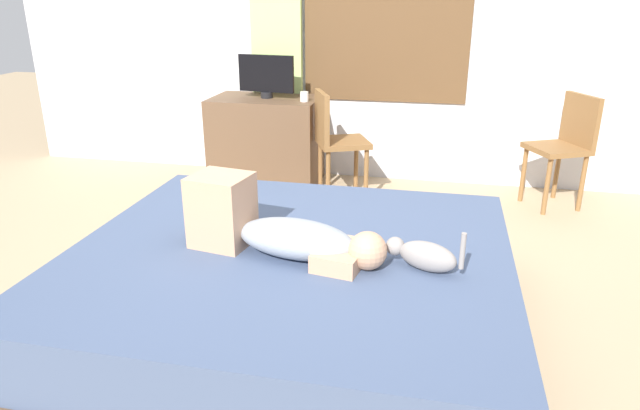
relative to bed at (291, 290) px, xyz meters
The scene contains 11 objects.
ground_plane 0.22m from the bed, 139.44° to the left, with size 16.00×16.00×0.00m, color tan.
back_wall_with_window 2.87m from the bed, 90.38° to the left, with size 6.40×0.14×2.90m.
bed is the anchor object (origin of this frame).
person_lying 0.35m from the bed, 128.97° to the right, with size 0.94×0.39×0.34m.
cat 0.69m from the bed, ahead, with size 0.34×0.20×0.21m.
desk 2.34m from the bed, 110.03° to the left, with size 0.90×0.56×0.74m.
tv_monitor 2.44m from the bed, 109.64° to the left, with size 0.48×0.10×0.35m.
cup 2.22m from the bed, 101.81° to the left, with size 0.07×0.07×0.08m, color white.
chair_by_desk 1.94m from the bed, 94.63° to the left, with size 0.50×0.50×0.86m.
chair_spare 2.67m from the bed, 53.34° to the left, with size 0.51×0.51×0.86m.
curtain_left 2.77m from the bed, 107.25° to the left, with size 0.44×0.06×2.37m, color #ADCC75.
Camera 1 is at (0.67, -2.37, 1.58)m, focal length 31.94 mm.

